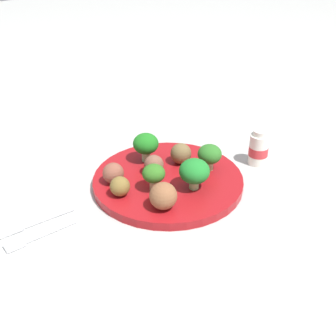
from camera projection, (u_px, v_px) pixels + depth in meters
The scene contains 15 objects.
ground_plane at pixel (168, 184), 0.84m from camera, with size 4.00×4.00×0.00m, color #B2B2AD.
plate at pixel (168, 181), 0.83m from camera, with size 0.28×0.28×0.02m, color maroon.
broccoli_floret_back_left at pixel (154, 174), 0.78m from camera, with size 0.04×0.04×0.05m.
broccoli_floret_front_right at pixel (194, 172), 0.78m from camera, with size 0.05×0.05×0.06m.
broccoli_floret_mid_right at pixel (210, 155), 0.84m from camera, with size 0.05×0.05×0.05m.
broccoli_floret_center at pixel (146, 144), 0.86m from camera, with size 0.05×0.05×0.06m.
meatball_mid_left at pixel (113, 173), 0.80m from camera, with size 0.04×0.04×0.04m, color brown.
meatball_near_rim at pixel (181, 154), 0.87m from camera, with size 0.04×0.04×0.04m, color brown.
meatball_back_left at pixel (154, 165), 0.83m from camera, with size 0.04×0.04×0.04m, color brown.
meatball_front_left at pixel (121, 187), 0.77m from camera, with size 0.04×0.04×0.04m, color brown.
meatball_front_right at pixel (163, 196), 0.74m from camera, with size 0.05×0.05×0.05m, color brown.
napkin at pixel (38, 230), 0.72m from camera, with size 0.17×0.12×0.01m, color white.
fork at pixel (37, 235), 0.70m from camera, with size 0.12×0.02×0.01m.
knife at pixel (28, 224), 0.72m from camera, with size 0.15×0.02×0.01m.
yogurt_bottle at pixel (259, 149), 0.89m from camera, with size 0.04×0.04×0.07m.
Camera 1 is at (0.40, 0.58, 0.46)m, focal length 47.65 mm.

